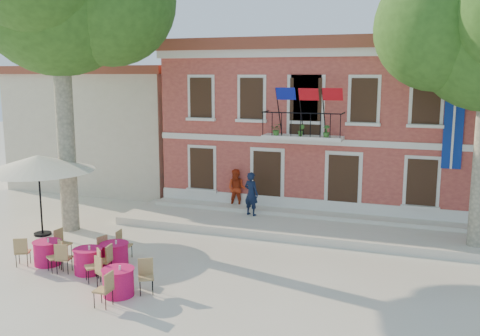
% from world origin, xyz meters
% --- Properties ---
extents(ground, '(90.00, 90.00, 0.00)m').
position_xyz_m(ground, '(0.00, 0.00, 0.00)').
color(ground, beige).
rests_on(ground, ground).
extents(main_building, '(13.50, 9.59, 7.50)m').
position_xyz_m(main_building, '(2.00, 9.99, 3.78)').
color(main_building, '#C95B48').
rests_on(main_building, ground).
extents(neighbor_west, '(9.40, 9.40, 6.40)m').
position_xyz_m(neighbor_west, '(-9.50, 11.00, 3.22)').
color(neighbor_west, beige).
rests_on(neighbor_west, ground).
extents(terrace, '(14.00, 3.40, 0.30)m').
position_xyz_m(terrace, '(2.00, 4.40, 0.15)').
color(terrace, silver).
rests_on(terrace, ground).
extents(patio_umbrella, '(4.11, 4.11, 3.05)m').
position_xyz_m(patio_umbrella, '(-6.81, 0.52, 2.74)').
color(patio_umbrella, black).
rests_on(patio_umbrella, ground).
extents(pedestrian_navy, '(0.76, 0.62, 1.79)m').
position_xyz_m(pedestrian_navy, '(0.07, 4.84, 1.19)').
color(pedestrian_navy, '#0F1932').
rests_on(pedestrian_navy, terrace).
extents(pedestrian_orange, '(0.85, 0.68, 1.71)m').
position_xyz_m(pedestrian_orange, '(-0.87, 5.70, 1.15)').
color(pedestrian_orange, red).
rests_on(pedestrian_orange, terrace).
extents(cafe_table_0, '(1.87, 1.67, 0.95)m').
position_xyz_m(cafe_table_0, '(-4.48, -2.04, 0.43)').
color(cafe_table_0, '#E41556').
rests_on(cafe_table_0, ground).
extents(cafe_table_1, '(1.87, 1.64, 0.95)m').
position_xyz_m(cafe_table_1, '(-1.02, -3.38, 0.43)').
color(cafe_table_1, '#E41556').
rests_on(cafe_table_1, ground).
extents(cafe_table_3, '(0.90, 1.96, 0.95)m').
position_xyz_m(cafe_table_3, '(-2.35, -1.48, 0.42)').
color(cafe_table_3, '#E41556').
rests_on(cafe_table_3, ground).
extents(cafe_table_4, '(1.82, 1.80, 0.95)m').
position_xyz_m(cafe_table_4, '(-2.81, -2.23, 0.43)').
color(cafe_table_4, '#E41556').
rests_on(cafe_table_4, ground).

